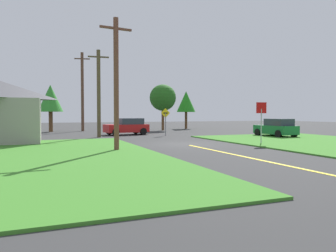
{
  "coord_description": "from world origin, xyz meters",
  "views": [
    {
      "loc": [
        -9.02,
        -19.97,
        2.05
      ],
      "look_at": [
        -0.27,
        2.13,
        1.16
      ],
      "focal_mm": 34.52,
      "sensor_mm": 36.0,
      "label": 1
    }
  ],
  "objects_px": {
    "direction_sign": "(165,119)",
    "pine_tree_center": "(186,102)",
    "oak_tree_right": "(50,99)",
    "car_on_crossroad": "(276,128)",
    "utility_pole_mid": "(99,93)",
    "stop_sign": "(261,115)",
    "utility_pole_far": "(82,91)",
    "oak_tree_left": "(163,98)",
    "car_approaching_junction": "(127,127)",
    "utility_pole_near": "(116,82)"
  },
  "relations": [
    {
      "from": "direction_sign",
      "to": "oak_tree_left",
      "type": "relative_size",
      "value": 0.45
    },
    {
      "from": "car_approaching_junction",
      "to": "utility_pole_far",
      "type": "distance_m",
      "value": 9.89
    },
    {
      "from": "oak_tree_left",
      "to": "utility_pole_mid",
      "type": "bearing_deg",
      "value": -136.01
    },
    {
      "from": "utility_pole_near",
      "to": "oak_tree_right",
      "type": "distance_m",
      "value": 21.95
    },
    {
      "from": "oak_tree_right",
      "to": "car_on_crossroad",
      "type": "bearing_deg",
      "value": -41.09
    },
    {
      "from": "utility_pole_near",
      "to": "utility_pole_far",
      "type": "relative_size",
      "value": 0.78
    },
    {
      "from": "utility_pole_far",
      "to": "oak_tree_right",
      "type": "xyz_separation_m",
      "value": [
        -3.59,
        -0.19,
        -0.95
      ]
    },
    {
      "from": "utility_pole_far",
      "to": "oak_tree_right",
      "type": "distance_m",
      "value": 3.71
    },
    {
      "from": "utility_pole_near",
      "to": "pine_tree_center",
      "type": "relative_size",
      "value": 1.41
    },
    {
      "from": "car_on_crossroad",
      "to": "utility_pole_mid",
      "type": "relative_size",
      "value": 0.53
    },
    {
      "from": "car_approaching_junction",
      "to": "utility_pole_far",
      "type": "xyz_separation_m",
      "value": [
        -3.28,
        8.46,
        3.95
      ]
    },
    {
      "from": "utility_pole_far",
      "to": "oak_tree_right",
      "type": "relative_size",
      "value": 1.73
    },
    {
      "from": "car_approaching_junction",
      "to": "utility_pole_mid",
      "type": "distance_m",
      "value": 5.12
    },
    {
      "from": "pine_tree_center",
      "to": "direction_sign",
      "type": "bearing_deg",
      "value": -122.52
    },
    {
      "from": "utility_pole_mid",
      "to": "pine_tree_center",
      "type": "relative_size",
      "value": 1.47
    },
    {
      "from": "utility_pole_mid",
      "to": "car_approaching_junction",
      "type": "bearing_deg",
      "value": 38.37
    },
    {
      "from": "car_on_crossroad",
      "to": "direction_sign",
      "type": "xyz_separation_m",
      "value": [
        -8.61,
        5.15,
        0.81
      ]
    },
    {
      "from": "utility_pole_far",
      "to": "oak_tree_right",
      "type": "height_order",
      "value": "utility_pole_far"
    },
    {
      "from": "utility_pole_mid",
      "to": "pine_tree_center",
      "type": "distance_m",
      "value": 18.35
    },
    {
      "from": "car_approaching_junction",
      "to": "car_on_crossroad",
      "type": "bearing_deg",
      "value": 138.88
    },
    {
      "from": "direction_sign",
      "to": "oak_tree_right",
      "type": "relative_size",
      "value": 0.48
    },
    {
      "from": "direction_sign",
      "to": "utility_pole_far",
      "type": "bearing_deg",
      "value": 119.39
    },
    {
      "from": "oak_tree_left",
      "to": "pine_tree_center",
      "type": "height_order",
      "value": "oak_tree_left"
    },
    {
      "from": "car_approaching_junction",
      "to": "direction_sign",
      "type": "distance_m",
      "value": 4.12
    },
    {
      "from": "stop_sign",
      "to": "pine_tree_center",
      "type": "bearing_deg",
      "value": -93.46
    },
    {
      "from": "direction_sign",
      "to": "pine_tree_center",
      "type": "height_order",
      "value": "pine_tree_center"
    },
    {
      "from": "stop_sign",
      "to": "car_on_crossroad",
      "type": "distance_m",
      "value": 7.91
    },
    {
      "from": "car_on_crossroad",
      "to": "utility_pole_mid",
      "type": "distance_m",
      "value": 16.03
    },
    {
      "from": "oak_tree_right",
      "to": "utility_pole_mid",
      "type": "bearing_deg",
      "value": -71.2
    },
    {
      "from": "utility_pole_mid",
      "to": "oak_tree_left",
      "type": "bearing_deg",
      "value": 43.99
    },
    {
      "from": "car_on_crossroad",
      "to": "oak_tree_right",
      "type": "xyz_separation_m",
      "value": [
        -18.48,
        16.12,
        3.0
      ]
    },
    {
      "from": "stop_sign",
      "to": "oak_tree_right",
      "type": "xyz_separation_m",
      "value": [
        -12.73,
        21.43,
        1.82
      ]
    },
    {
      "from": "utility_pole_mid",
      "to": "direction_sign",
      "type": "relative_size",
      "value": 2.95
    },
    {
      "from": "utility_pole_mid",
      "to": "car_on_crossroad",
      "type": "bearing_deg",
      "value": -19.77
    },
    {
      "from": "car_on_crossroad",
      "to": "oak_tree_left",
      "type": "distance_m",
      "value": 15.73
    },
    {
      "from": "car_approaching_junction",
      "to": "oak_tree_right",
      "type": "relative_size",
      "value": 0.81
    },
    {
      "from": "stop_sign",
      "to": "utility_pole_near",
      "type": "xyz_separation_m",
      "value": [
        -9.94,
        -0.34,
        1.79
      ]
    },
    {
      "from": "car_approaching_junction",
      "to": "pine_tree_center",
      "type": "height_order",
      "value": "pine_tree_center"
    },
    {
      "from": "car_on_crossroad",
      "to": "utility_pole_near",
      "type": "xyz_separation_m",
      "value": [
        -15.68,
        -5.66,
        2.97
      ]
    },
    {
      "from": "stop_sign",
      "to": "direction_sign",
      "type": "xyz_separation_m",
      "value": [
        -2.87,
        10.46,
        -0.38
      ]
    },
    {
      "from": "car_approaching_junction",
      "to": "pine_tree_center",
      "type": "xyz_separation_m",
      "value": [
        10.73,
        9.43,
        2.9
      ]
    },
    {
      "from": "car_approaching_junction",
      "to": "oak_tree_right",
      "type": "height_order",
      "value": "oak_tree_right"
    },
    {
      "from": "utility_pole_near",
      "to": "stop_sign",
      "type": "bearing_deg",
      "value": 1.98
    },
    {
      "from": "utility_pole_far",
      "to": "utility_pole_mid",
      "type": "bearing_deg",
      "value": -89.53
    },
    {
      "from": "oak_tree_right",
      "to": "oak_tree_left",
      "type": "bearing_deg",
      "value": -7.41
    },
    {
      "from": "car_approaching_junction",
      "to": "pine_tree_center",
      "type": "distance_m",
      "value": 14.58
    },
    {
      "from": "oak_tree_left",
      "to": "stop_sign",
      "type": "bearing_deg",
      "value": -91.04
    },
    {
      "from": "car_on_crossroad",
      "to": "utility_pole_far",
      "type": "xyz_separation_m",
      "value": [
        -14.89,
        16.3,
        3.95
      ]
    },
    {
      "from": "stop_sign",
      "to": "oak_tree_right",
      "type": "relative_size",
      "value": 0.52
    },
    {
      "from": "stop_sign",
      "to": "car_on_crossroad",
      "type": "height_order",
      "value": "stop_sign"
    }
  ]
}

